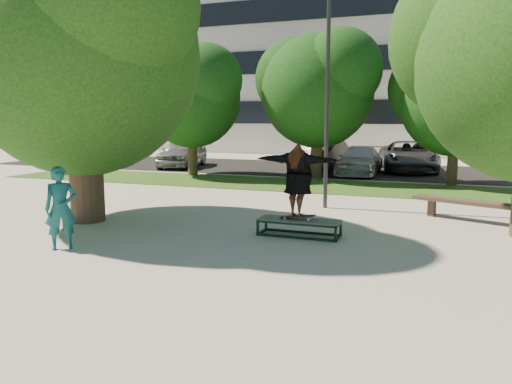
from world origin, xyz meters
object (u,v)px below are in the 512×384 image
at_px(car_silver_a, 182,153).
at_px(car_dark, 321,155).
at_px(lamppost, 327,98).
at_px(bystander, 61,208).
at_px(car_silver_b, 360,161).
at_px(tree_left, 79,42).
at_px(bench, 482,205).
at_px(grind_box, 299,228).
at_px(car_grey, 408,156).

xyz_separation_m(car_silver_a, car_dark, (7.41, 0.67, -0.00)).
height_order(lamppost, bystander, lamppost).
distance_m(bystander, car_silver_b, 15.88).
relative_size(lamppost, car_silver_b, 1.39).
xyz_separation_m(tree_left, car_silver_b, (4.83, 12.99, -3.79)).
bearing_deg(tree_left, bystander, -60.33).
xyz_separation_m(bystander, bench, (7.98, 5.71, -0.39)).
bearing_deg(grind_box, bystander, -146.33).
bearing_deg(car_silver_b, lamppost, -87.86).
bearing_deg(bench, grind_box, -120.40).
distance_m(car_silver_a, car_silver_b, 9.44).
height_order(grind_box, car_dark, car_dark).
relative_size(grind_box, car_silver_b, 0.41).
distance_m(car_silver_a, car_grey, 11.59).
relative_size(bystander, car_silver_a, 0.37).
xyz_separation_m(tree_left, lamppost, (5.29, 3.91, -1.27)).
distance_m(grind_box, car_silver_b, 12.80).
bearing_deg(car_grey, car_silver_b, -141.36).
bearing_deg(bench, lamppost, -167.76).
xyz_separation_m(grind_box, bystander, (-4.12, -2.74, 0.64)).
bearing_deg(car_silver_b, car_dark, 153.97).
relative_size(lamppost, grind_box, 3.39).
bearing_deg(lamppost, car_silver_a, 136.58).
distance_m(lamppost, grind_box, 4.73).
height_order(tree_left, bystander, tree_left).
height_order(tree_left, lamppost, tree_left).
bearing_deg(tree_left, grind_box, 2.31).
height_order(bench, car_dark, car_dark).
bearing_deg(car_silver_a, tree_left, -82.66).
bearing_deg(car_grey, bench, -89.10).
bearing_deg(tree_left, car_silver_b, 69.61).
bearing_deg(car_silver_a, car_grey, -1.63).
height_order(lamppost, grind_box, lamppost).
xyz_separation_m(lamppost, car_grey, (1.50, 11.42, -2.41)).
bearing_deg(bystander, car_grey, 30.56).
distance_m(grind_box, bench, 4.88).
bearing_deg(grind_box, car_silver_a, 127.89).
distance_m(grind_box, bystander, 4.99).
bearing_deg(car_silver_a, lamppost, -55.24).
xyz_separation_m(lamppost, car_silver_b, (-0.46, 9.09, -2.52)).
relative_size(tree_left, car_silver_b, 1.62).
relative_size(lamppost, car_dark, 1.31).
distance_m(grind_box, car_silver_a, 16.55).
xyz_separation_m(tree_left, bench, (9.41, 3.20, -3.98)).
relative_size(tree_left, car_dark, 1.53).
bearing_deg(lamppost, tree_left, -143.58).
bearing_deg(tree_left, car_grey, 66.10).
bearing_deg(bystander, bench, -7.11).
bearing_deg(car_grey, tree_left, -125.19).
relative_size(tree_left, grind_box, 3.95).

